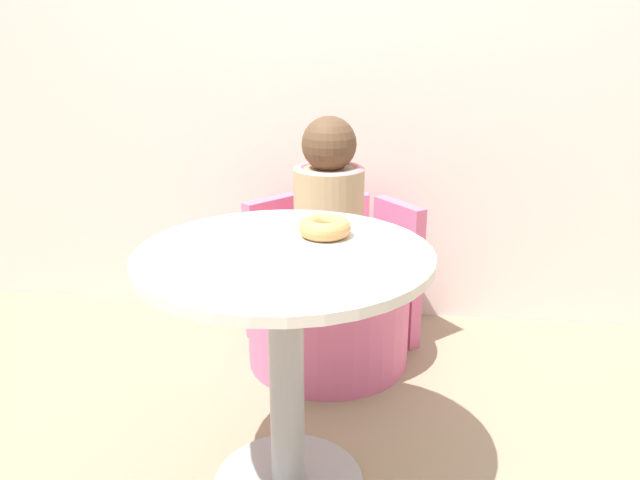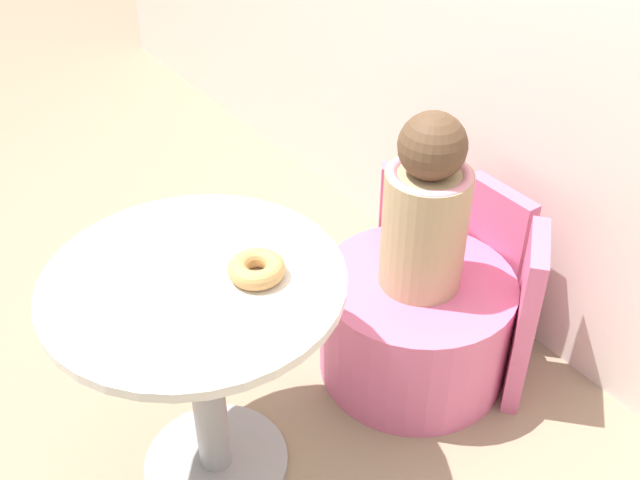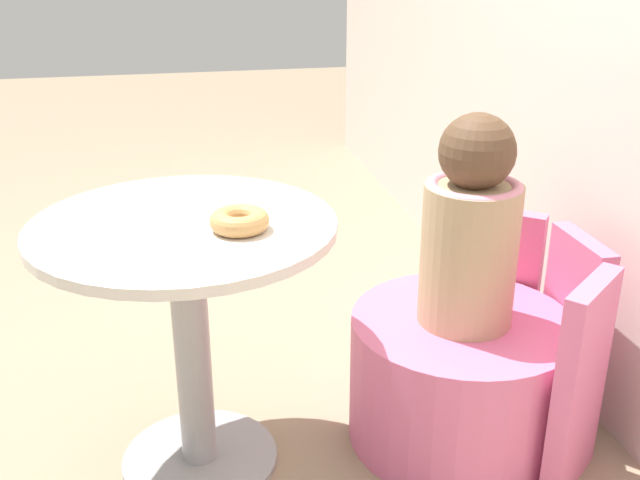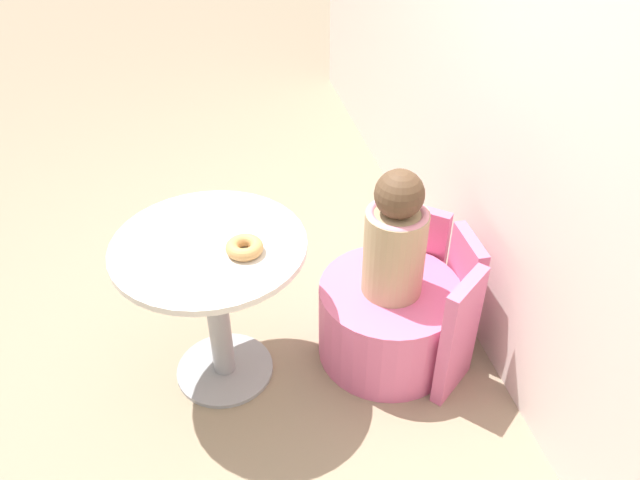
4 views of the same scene
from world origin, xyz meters
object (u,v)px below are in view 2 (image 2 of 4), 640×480
Objects in this scene: tub_chair at (415,325)px; donut at (257,269)px; child_figure at (426,209)px; round_table at (201,337)px.

donut is at bearing -84.53° from tub_chair.
donut reaches higher than tub_chair.
child_figure reaches higher than tub_chair.
round_table is 1.31× the size of child_figure.
child_figure is at bearing 95.47° from donut.
child_figure is (0.03, 0.69, 0.12)m from round_table.
round_table is 0.25m from donut.
child_figure is at bearing 87.82° from round_table.
child_figure reaches higher than donut.
donut reaches higher than round_table.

